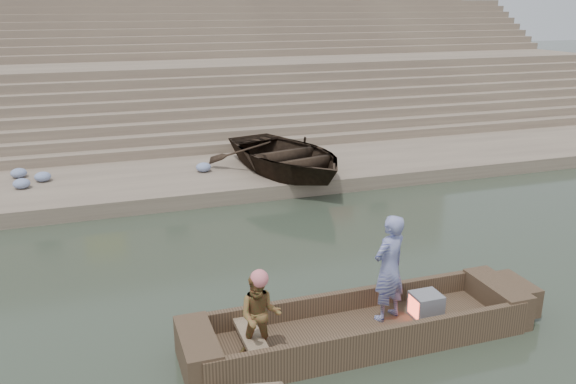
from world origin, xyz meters
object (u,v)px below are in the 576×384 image
beached_rowboat (287,155)px  standing_man (389,268)px  rowing_man (260,315)px  main_rowboat (359,334)px  television (425,305)px

beached_rowboat → standing_man: bearing=-110.0°
rowing_man → beached_rowboat: 9.01m
main_rowboat → television: size_ratio=10.87×
main_rowboat → standing_man: standing_man is taller
standing_man → rowing_man: size_ratio=1.38×
standing_man → television: standing_man is taller
main_rowboat → beached_rowboat: (1.56, 8.22, 0.79)m
standing_man → rowing_man: (-2.23, -0.36, -0.24)m
rowing_man → television: (2.83, 0.19, -0.44)m
main_rowboat → standing_man: (0.55, 0.17, 0.99)m
standing_man → beached_rowboat: bearing=-118.6°
rowing_man → beached_rowboat: bearing=86.7°
main_rowboat → standing_man: bearing=17.0°
rowing_man → television: size_ratio=2.77×
rowing_man → beached_rowboat: rowing_man is taller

